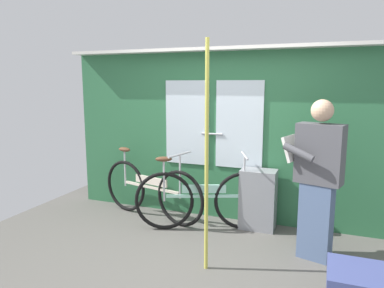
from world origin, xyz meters
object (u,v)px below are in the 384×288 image
object	(u,v)px
handrail_pole	(207,159)
passenger_reading_newspaper	(317,177)
bicycle_near_door	(203,199)
bicycle_leaning_behind	(151,190)
trash_bin_by_wall	(258,199)

from	to	relation	value
handrail_pole	passenger_reading_newspaper	bearing A→B (deg)	32.04
bicycle_near_door	bicycle_leaning_behind	size ratio (longest dim) A/B	0.97
passenger_reading_newspaper	handrail_pole	xyz separation A→B (m)	(-0.95, -0.60, 0.23)
passenger_reading_newspaper	bicycle_leaning_behind	bearing A→B (deg)	5.04
handrail_pole	trash_bin_by_wall	bearing A→B (deg)	76.56
bicycle_leaning_behind	handrail_pole	size ratio (longest dim) A/B	0.75
bicycle_near_door	bicycle_leaning_behind	xyz separation A→B (m)	(-0.77, 0.12, -0.00)
trash_bin_by_wall	bicycle_leaning_behind	bearing A→B (deg)	-173.59
bicycle_near_door	trash_bin_by_wall	distance (m)	0.67
passenger_reading_newspaper	trash_bin_by_wall	xyz separation A→B (m)	(-0.68, 0.56, -0.48)
bicycle_near_door	handrail_pole	distance (m)	1.17
passenger_reading_newspaper	handrail_pole	size ratio (longest dim) A/B	0.75
bicycle_near_door	handrail_pole	size ratio (longest dim) A/B	0.73
passenger_reading_newspaper	handrail_pole	distance (m)	1.15
passenger_reading_newspaper	handrail_pole	bearing A→B (deg)	48.24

